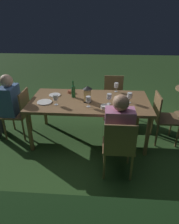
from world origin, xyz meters
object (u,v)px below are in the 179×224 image
Objects in this scene: wine_glass_d at (130,96)px; wine_glass_e at (109,97)px; wine_glass_a at (56,98)px; lantern_centerpiece at (88,93)px; dining_table at (89,103)px; person_in_blue at (7,103)px; bowl_olives at (71,92)px; chair_head_far at (20,111)px; wine_glass_b at (116,86)px; plate_a at (55,95)px; bowl_bread at (105,107)px; green_bottle_on_table at (73,91)px; chair_side_right_a at (119,146)px; plate_d at (122,108)px; chair_head_near at (163,116)px; plate_c at (121,98)px; plate_b at (45,102)px; chair_side_left_a at (113,95)px; person_in_pink at (119,128)px; wine_glass_c at (88,100)px.

wine_glass_e is (0.33, 0.06, 0.00)m from wine_glass_d.
lantern_centerpiece is at bearing -161.39° from wine_glass_a.
dining_table is 1.43m from person_in_blue.
wine_glass_a reaches higher than bowl_olives.
chair_head_far is 0.25m from person_in_blue.
plate_a is (1.09, 0.26, -0.11)m from wine_glass_b.
green_bottle_on_table is at bearing -37.33° from bowl_bread.
chair_side_right_a is 0.65m from plate_d.
chair_head_near reaches higher than dining_table.
plate_b is at bearing 11.40° from plate_c.
plate_d is (-1.23, 0.15, 0.00)m from plate_b.
chair_side_right_a is 1.30m from green_bottle_on_table.
chair_side_left_a is at bearing -97.04° from wine_glass_e.
bowl_bread is at bearing -65.05° from person_in_pink.
chair_head_near is 5.15× the size of wine_glass_e.
plate_d reaches higher than dining_table.
green_bottle_on_table is 0.36m from plate_a.
wine_glass_e is 0.99m from plate_a.
plate_b is (0.69, 0.09, -0.14)m from lantern_centerpiece.
plate_b is at bearing 73.09° from plate_a.
chair_head_near is 1.33m from lantern_centerpiece.
chair_head_near reaches higher than bowl_olives.
green_bottle_on_table is 0.69m from bowl_bread.
plate_c is at bearing -8.53° from chair_head_near.
chair_head_far is 1.80m from plate_c.
wine_glass_b is 1.44× the size of bowl_olives.
person_in_blue reaches higher than wine_glass_e.
wine_glass_e is (-0.83, -0.10, 0.00)m from wine_glass_a.
chair_side_right_a is 1.79m from chair_side_left_a.
person_in_pink reaches higher than green_bottle_on_table.
plate_b is at bearing 4.34° from chair_head_near.
chair_head_near is 0.96m from wine_glass_b.
wine_glass_a is at bearing 163.22° from chair_head_far.
wine_glass_a is at bearing 33.64° from wine_glass_b.
lantern_centerpiece is at bearing 177.79° from person_in_blue.
wine_glass_d and wine_glass_e have the same top height.
chair_side_right_a and chair_head_near have the same top height.
plate_c is at bearing 167.11° from bowl_olives.
chair_side_left_a is at bearing -87.02° from plate_d.
person_in_blue is 1.17m from green_bottle_on_table.
chair_head_far is at bearing -2.56° from lantern_centerpiece.
plate_c is (-1.26, -0.25, 0.00)m from plate_b.
lantern_centerpiece reaches higher than dining_table.
wine_glass_c is at bearing -45.17° from person_in_pink.
green_bottle_on_table is (0.26, -0.17, -0.04)m from lantern_centerpiece.
chair_side_left_a is 1.23m from plate_d.
chair_side_right_a is at bearing 151.95° from chair_head_far.
chair_side_left_a is 5.15× the size of wine_glass_b.
wine_glass_b is at bearing 91.79° from chair_side_left_a.
lantern_centerpiece is 0.68m from wine_glass_d.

